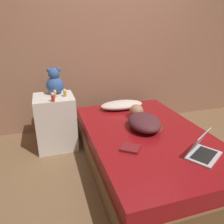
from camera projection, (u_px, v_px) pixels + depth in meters
The scene contains 12 objects.
ground_plane at pixel (145, 163), 2.62m from camera, with size 12.00×12.00×0.00m, color brown.
wall_back at pixel (112, 43), 3.33m from camera, with size 8.00×0.06×2.60m.
bed at pixel (146, 148), 2.54m from camera, with size 1.31×2.09×0.42m.
nightstand at pixel (56, 122), 2.89m from camera, with size 0.50×0.49×0.71m.
pillow at pixel (122, 105), 3.14m from camera, with size 0.62×0.30×0.11m.
person_lying at pixel (143, 120), 2.56m from camera, with size 0.43×0.70×0.18m.
laptop at pixel (202, 151), 1.99m from camera, with size 0.40×0.37×0.23m.
teddy_bear at pixel (55, 83), 2.82m from camera, with size 0.22×0.22×0.34m.
bottle_orange at pixel (55, 94), 2.69m from camera, with size 0.04×0.04×0.10m.
bottle_amber at pixel (65, 93), 2.74m from camera, with size 0.04×0.04×0.09m.
bottle_red at pixel (53, 97), 2.55m from camera, with size 0.04×0.04×0.10m.
book at pixel (130, 148), 2.11m from camera, with size 0.23×0.23×0.02m.
Camera 1 is at (-1.04, -2.00, 1.53)m, focal length 35.00 mm.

